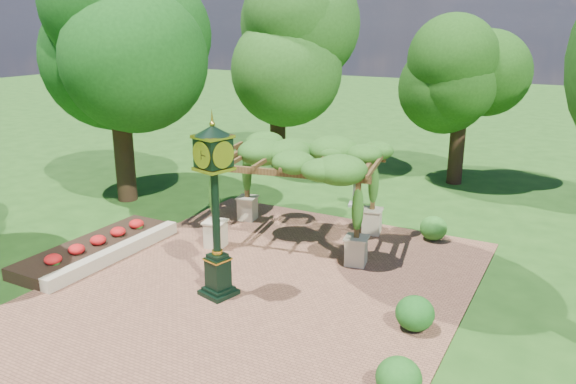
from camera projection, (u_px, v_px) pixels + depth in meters
The scene contains 13 objects.
ground at pixel (240, 303), 13.83m from camera, with size 120.00×120.00×0.00m, color #1E4714.
brick_plaza at pixel (261, 286), 14.66m from camera, with size 10.00×12.00×0.04m, color brown.
border_wall at pixel (116, 253), 16.30m from camera, with size 0.35×5.00×0.40m, color #C6B793.
flower_bed at pixel (94, 248), 16.72m from camera, with size 1.50×5.00×0.36m, color red.
pedestal_clock at pixel (215, 196), 13.44m from camera, with size 1.06×1.06×4.41m.
pergola at pixel (296, 161), 17.06m from camera, with size 5.54×4.04×3.18m.
sundial at pixel (356, 195), 21.11m from camera, with size 0.66×0.66×0.97m.
shrub_front at pixel (399, 378), 10.20m from camera, with size 0.85×0.85×0.76m, color #1D5518.
shrub_mid at pixel (415, 313), 12.46m from camera, with size 0.87×0.87×0.78m, color #175116.
shrub_back at pixel (434, 228), 17.67m from camera, with size 0.85×0.85×0.77m, color #27651D.
tree_west_near at pixel (113, 23), 20.05m from camera, with size 5.09×5.09×9.66m.
tree_west_far at pixel (277, 43), 25.77m from camera, with size 5.18×5.18×8.34m.
tree_north at pixel (464, 67), 22.84m from camera, with size 3.84×3.84×7.15m.
Camera 1 is at (7.02, -10.36, 6.60)m, focal length 35.00 mm.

